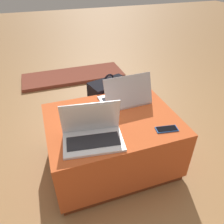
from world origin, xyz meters
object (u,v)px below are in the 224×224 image
laptop_far (125,97)px  cell_phone (167,129)px  backpack (109,104)px  laptop_near (92,133)px

laptop_far → cell_phone: laptop_far is taller
laptop_far → cell_phone: 0.43m
cell_phone → backpack: backpack is taller
cell_phone → backpack: bearing=21.4°
laptop_near → backpack: laptop_near is taller
laptop_near → laptop_far: laptop_near is taller
laptop_near → cell_phone: (0.49, -0.07, -0.05)m
laptop_near → laptop_far: size_ratio=1.03×
cell_phone → laptop_near: bearing=91.3°
laptop_far → backpack: size_ratio=0.70×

